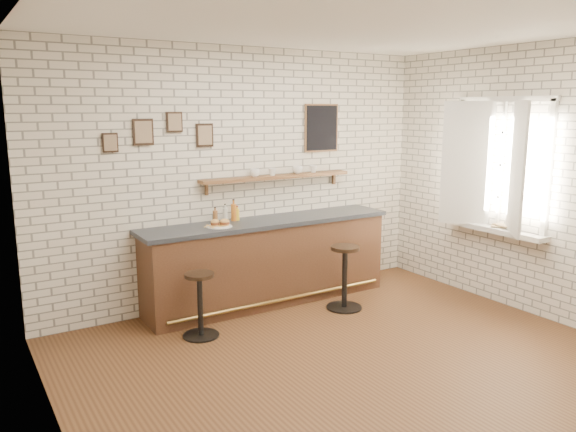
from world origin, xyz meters
name	(u,v)px	position (x,y,z in m)	size (l,w,h in m)	color
ground	(344,357)	(0.00, 0.00, 0.00)	(5.00, 5.00, 0.00)	brown
bar_counter	(269,261)	(0.16, 1.70, 0.51)	(3.10, 0.65, 1.01)	#4E301C
sandwich_plate	(219,226)	(-0.51, 1.63, 1.02)	(0.28, 0.28, 0.01)	white
ciabatta_sandwich	(220,223)	(-0.50, 1.63, 1.06)	(0.23, 0.16, 0.07)	tan
potato_chips	(217,226)	(-0.53, 1.63, 1.02)	(0.26, 0.19, 0.00)	#ECB953
bitters_bottle_brown	(215,216)	(-0.45, 1.85, 1.09)	(0.06, 0.06, 0.19)	brown
bitters_bottle_white	(225,215)	(-0.33, 1.85, 1.09)	(0.05, 0.05, 0.21)	beige
bitters_bottle_amber	(234,212)	(-0.22, 1.85, 1.11)	(0.06, 0.06, 0.25)	#AE5E1C
condiment_bottle_yellow	(237,214)	(-0.17, 1.85, 1.08)	(0.05, 0.05, 0.17)	yellow
bar_stool_left	(200,303)	(-0.96, 1.16, 0.36)	(0.38, 0.38, 0.67)	black
bar_stool_right	(345,275)	(0.79, 1.04, 0.40)	(0.41, 0.41, 0.75)	black
wall_shelf	(277,177)	(0.40, 1.90, 1.48)	(2.00, 0.18, 0.18)	brown
shelf_cup_a	(255,173)	(0.09, 1.90, 1.55)	(0.12, 0.12, 0.10)	white
shelf_cup_b	(272,172)	(0.33, 1.90, 1.54)	(0.10, 0.10, 0.09)	white
shelf_cup_c	(298,170)	(0.69, 1.90, 1.55)	(0.12, 0.12, 0.10)	white
shelf_cup_d	(313,169)	(0.93, 1.90, 1.54)	(0.10, 0.10, 0.09)	white
back_wall_decor	(261,130)	(0.23, 1.98, 2.05)	(2.96, 0.02, 0.56)	black
window_sill	(493,229)	(2.40, 0.30, 0.90)	(0.20, 1.35, 0.06)	white
casement_window	(495,166)	(2.36, 0.30, 1.65)	(0.40, 1.30, 1.56)	white
book_lower	(500,228)	(2.38, 0.19, 0.94)	(0.15, 0.20, 0.02)	tan
book_upper	(499,226)	(2.38, 0.21, 0.96)	(0.17, 0.23, 0.02)	tan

